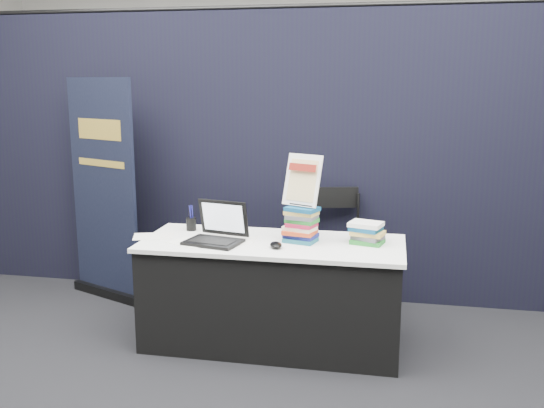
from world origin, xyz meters
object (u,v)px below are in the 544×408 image
at_px(display_table, 272,293).
at_px(laptop, 215,233).
at_px(book_stack_short, 367,233).
at_px(pullup_banner, 104,203).
at_px(book_stack_tall, 301,224).
at_px(info_sign, 302,181).
at_px(stacking_chair, 329,245).

distance_m(display_table, laptop, 0.59).
xyz_separation_m(display_table, book_stack_short, (0.64, 0.07, 0.45)).
height_order(display_table, pullup_banner, pullup_banner).
bearing_deg(book_stack_tall, pullup_banner, 160.30).
relative_size(display_table, book_stack_short, 7.22).
distance_m(display_table, info_sign, 0.82).
xyz_separation_m(info_sign, stacking_chair, (0.13, 0.66, -0.62)).
xyz_separation_m(book_stack_tall, stacking_chair, (0.13, 0.69, -0.32)).
bearing_deg(info_sign, display_table, -138.36).
height_order(laptop, info_sign, info_sign).
relative_size(book_stack_tall, pullup_banner, 0.13).
relative_size(display_table, stacking_chair, 1.83).
relative_size(book_stack_short, pullup_banner, 0.13).
bearing_deg(book_stack_tall, stacking_chair, 79.69).
xyz_separation_m(display_table, laptop, (-0.38, -0.09, 0.44)).
height_order(book_stack_tall, pullup_banner, pullup_banner).
distance_m(book_stack_short, stacking_chair, 0.78).
height_order(info_sign, stacking_chair, info_sign).
distance_m(book_stack_tall, book_stack_short, 0.45).
distance_m(laptop, stacking_chair, 1.11).
distance_m(laptop, pullup_banner, 1.42).
relative_size(info_sign, pullup_banner, 0.20).
bearing_deg(pullup_banner, book_stack_tall, 3.58).
bearing_deg(stacking_chair, book_stack_tall, -115.12).
distance_m(display_table, pullup_banner, 1.77).
distance_m(book_stack_tall, pullup_banner, 1.89).
bearing_deg(laptop, stacking_chair, 61.17).
height_order(book_stack_short, pullup_banner, pullup_banner).
xyz_separation_m(laptop, stacking_chair, (0.70, 0.81, -0.27)).
height_order(display_table, info_sign, info_sign).
bearing_deg(stacking_chair, book_stack_short, -78.75).
distance_m(display_table, stacking_chair, 0.81).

